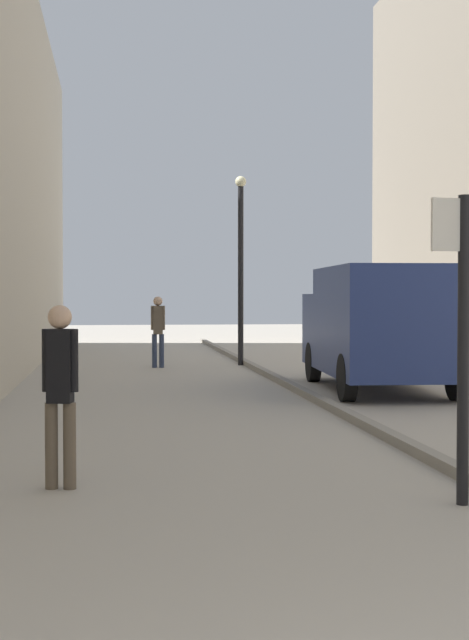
% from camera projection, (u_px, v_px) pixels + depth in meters
% --- Properties ---
extents(ground_plane, '(80.00, 80.00, 0.00)m').
position_uv_depth(ground_plane, '(227.00, 409.00, 13.86)').
color(ground_plane, '#A8A093').
extents(kerb_strip, '(0.16, 40.00, 0.12)m').
position_uv_depth(kerb_strip, '(326.00, 404.00, 14.06)').
color(kerb_strip, gray).
rests_on(kerb_strip, ground_plane).
extents(pedestrian_main_foreground, '(0.33, 0.22, 1.67)m').
position_uv_depth(pedestrian_main_foreground, '(60.00, 383.00, 8.12)').
color(pedestrian_main_foreground, brown).
rests_on(pedestrian_main_foreground, ground_plane).
extents(pedestrian_mid_block, '(0.35, 0.23, 1.74)m').
position_uv_depth(pedestrian_mid_block, '(158.00, 327.00, 21.79)').
color(pedestrian_mid_block, '#2D3851').
rests_on(pedestrian_mid_block, ground_plane).
extents(delivery_van, '(2.37, 5.16, 2.27)m').
position_uv_depth(delivery_van, '(379.00, 324.00, 16.54)').
color(delivery_van, navy).
rests_on(delivery_van, ground_plane).
extents(street_sign_post, '(0.60, 0.11, 2.60)m').
position_uv_depth(street_sign_post, '(464.00, 321.00, 7.49)').
color(street_sign_post, black).
rests_on(street_sign_post, ground_plane).
extents(lamp_post, '(0.28, 0.28, 4.76)m').
position_uv_depth(lamp_post, '(241.00, 257.00, 22.50)').
color(lamp_post, black).
rests_on(lamp_post, ground_plane).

